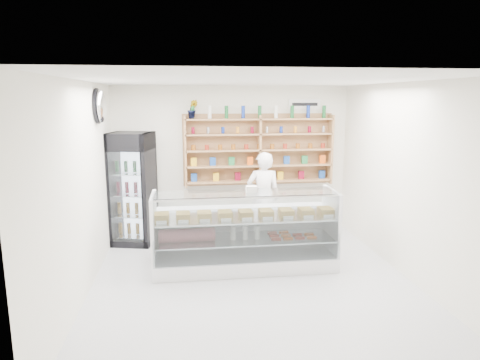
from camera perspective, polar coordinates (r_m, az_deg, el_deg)
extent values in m
plane|color=#B5B5BA|center=(6.28, 1.66, -13.33)|extent=(5.00, 5.00, 0.00)
plane|color=white|center=(5.72, 1.82, 13.14)|extent=(5.00, 5.00, 0.00)
plane|color=white|center=(8.28, -1.02, 2.76)|extent=(4.50, 0.00, 4.50)
plane|color=white|center=(3.48, 8.38, -8.99)|extent=(4.50, 0.00, 4.50)
plane|color=white|center=(5.92, -20.31, -1.24)|extent=(0.00, 5.00, 5.00)
plane|color=white|center=(6.58, 21.46, -0.15)|extent=(0.00, 5.00, 5.00)
cube|color=white|center=(6.68, 0.65, -10.71)|extent=(2.76, 0.78, 0.23)
cube|color=white|center=(6.88, 0.23, -6.48)|extent=(2.76, 0.05, 0.58)
cube|color=silver|center=(6.56, 0.66, -7.83)|extent=(2.65, 0.69, 0.02)
cube|color=silver|center=(6.46, 0.66, -4.98)|extent=(2.70, 0.72, 0.02)
cube|color=silver|center=(6.13, 1.16, -6.80)|extent=(2.70, 0.11, 0.96)
cube|color=silver|center=(6.32, 0.73, -1.72)|extent=(2.70, 0.55, 0.01)
imported|color=white|center=(7.69, 3.13, -2.30)|extent=(0.63, 0.44, 1.64)
cube|color=black|center=(7.81, -14.15, -1.11)|extent=(0.85, 0.84, 1.98)
cube|color=#2D0433|center=(7.36, -14.16, 4.81)|extent=(0.69, 0.19, 0.28)
cube|color=silver|center=(7.50, -13.82, -2.30)|extent=(0.59, 0.15, 1.57)
cube|color=#A6814E|center=(8.05, -7.29, 3.80)|extent=(0.04, 0.28, 1.33)
cube|color=#A6814E|center=(8.17, 2.59, 3.98)|extent=(0.04, 0.28, 1.33)
cube|color=#A6814E|center=(8.53, 11.92, 4.05)|extent=(0.04, 0.28, 1.33)
cube|color=#A6814E|center=(8.26, 2.56, -0.08)|extent=(2.80, 0.28, 0.03)
cube|color=#A6814E|center=(8.21, 2.58, 1.97)|extent=(2.80, 0.28, 0.03)
cube|color=#A6814E|center=(8.17, 2.59, 4.05)|extent=(2.80, 0.28, 0.03)
cube|color=#A6814E|center=(8.14, 2.61, 6.15)|extent=(2.80, 0.28, 0.03)
cube|color=#A6814E|center=(8.12, 2.63, 8.12)|extent=(2.80, 0.28, 0.03)
imported|color=#1E6626|center=(7.99, -6.34, 9.36)|extent=(0.19, 0.16, 0.34)
ellipsoid|color=silver|center=(6.96, -18.07, 9.35)|extent=(0.15, 0.50, 0.50)
cube|color=white|center=(8.44, 8.61, 9.95)|extent=(0.62, 0.03, 0.20)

